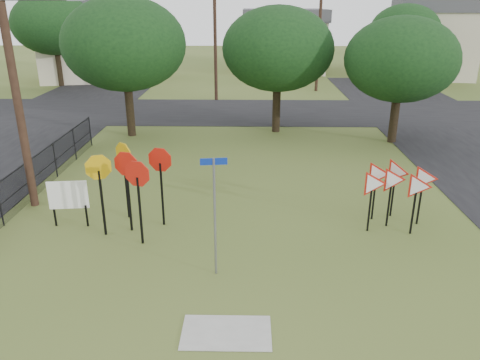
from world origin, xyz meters
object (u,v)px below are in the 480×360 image
object	(u,v)px
stop_sign_cluster	(130,173)
info_board	(68,197)
street_name_sign	(215,211)
yield_sign_cluster	(396,181)

from	to	relation	value
stop_sign_cluster	info_board	distance (m)	2.33
street_name_sign	info_board	bearing A→B (deg)	150.68
street_name_sign	yield_sign_cluster	xyz separation A→B (m)	(5.59, 3.08, -0.33)
stop_sign_cluster	yield_sign_cluster	size ratio (longest dim) A/B	1.00
street_name_sign	yield_sign_cluster	distance (m)	6.39
info_board	stop_sign_cluster	bearing A→B (deg)	-5.87
stop_sign_cluster	info_board	xyz separation A→B (m)	(-2.13, 0.22, -0.92)
stop_sign_cluster	yield_sign_cluster	bearing A→B (deg)	3.53
street_name_sign	yield_sign_cluster	bearing A→B (deg)	28.85
street_name_sign	stop_sign_cluster	world-z (taller)	street_name_sign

